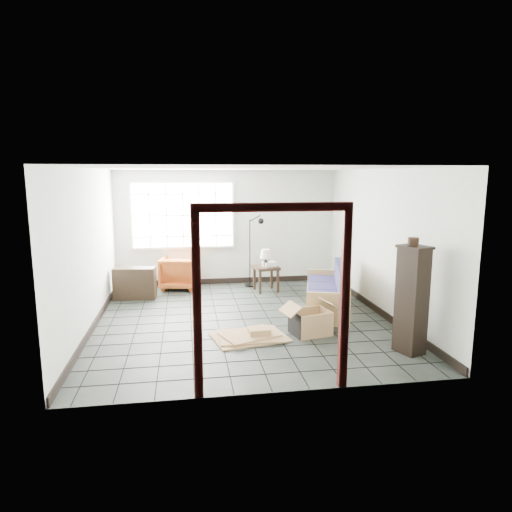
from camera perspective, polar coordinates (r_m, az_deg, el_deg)
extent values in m
plane|color=black|center=(8.05, -1.64, -7.92)|extent=(5.50, 5.50, 0.00)
cube|color=#BAC0B8|center=(10.46, -3.58, 3.56)|extent=(5.00, 0.02, 2.60)
cube|color=#BAC0B8|center=(5.08, 2.21, -3.51)|extent=(5.00, 0.02, 2.60)
cube|color=#BAC0B8|center=(7.84, -20.12, 0.74)|extent=(0.02, 5.50, 2.60)
cube|color=#BAC0B8|center=(8.43, 15.43, 1.62)|extent=(0.02, 5.50, 2.60)
cube|color=white|center=(7.66, -1.74, 10.91)|extent=(5.00, 5.50, 0.02)
cube|color=black|center=(10.65, -3.50, -3.09)|extent=(4.95, 0.03, 0.12)
cube|color=black|center=(8.12, -19.44, -7.92)|extent=(0.03, 5.45, 0.12)
cube|color=black|center=(8.69, 14.92, -6.50)|extent=(0.03, 5.45, 0.12)
cube|color=silver|center=(10.34, -9.12, 5.05)|extent=(2.32, 0.06, 1.52)
cube|color=white|center=(10.30, -9.12, 5.03)|extent=(2.20, 0.02, 1.40)
cube|color=#350D0C|center=(5.11, -7.38, -6.42)|extent=(0.10, 0.08, 2.10)
cube|color=#350D0C|center=(5.42, 11.00, -5.56)|extent=(0.10, 0.08, 2.10)
cube|color=#350D0C|center=(5.00, 2.17, 6.14)|extent=(1.80, 0.08, 0.10)
cube|color=olive|center=(8.64, 8.76, -5.66)|extent=(1.18, 1.93, 0.33)
cube|color=olive|center=(7.71, 9.01, -6.63)|extent=(0.71, 0.25, 0.58)
cube|color=olive|center=(9.50, 8.60, -3.40)|extent=(0.71, 0.25, 0.58)
cube|color=olive|center=(8.57, 11.00, -3.54)|extent=(0.56, 1.76, 0.63)
cube|color=#1B1F45|center=(8.00, 8.81, -5.20)|extent=(0.78, 0.73, 0.14)
cube|color=#1B1F45|center=(7.96, 10.74, -3.72)|extent=(0.28, 0.59, 0.47)
cube|color=#1B1F45|center=(8.58, 8.68, -4.15)|extent=(0.78, 0.73, 0.14)
cube|color=#1B1F45|center=(8.54, 10.48, -2.77)|extent=(0.28, 0.59, 0.47)
cube|color=#1B1F45|center=(9.15, 8.57, -3.23)|extent=(0.78, 0.73, 0.14)
cube|color=#1B1F45|center=(9.12, 10.25, -1.93)|extent=(0.28, 0.59, 0.47)
imported|color=maroon|center=(10.22, -9.53, -1.87)|extent=(0.89, 0.86, 0.79)
cube|color=black|center=(9.82, 1.26, -1.46)|extent=(0.57, 0.57, 0.06)
cube|color=black|center=(9.63, 0.51, -3.34)|extent=(0.06, 0.06, 0.50)
cube|color=black|center=(9.76, 2.75, -3.17)|extent=(0.06, 0.06, 0.50)
cube|color=black|center=(10.01, -0.20, -2.82)|extent=(0.06, 0.06, 0.50)
cube|color=black|center=(10.13, 1.97, -2.67)|extent=(0.06, 0.06, 0.50)
cylinder|color=black|center=(9.76, 1.21, -0.96)|extent=(0.10, 0.10, 0.13)
cylinder|color=black|center=(9.74, 1.21, -0.31)|extent=(0.03, 0.03, 0.09)
cone|color=beige|center=(9.72, 1.21, 0.29)|extent=(0.27, 0.27, 0.19)
cube|color=silver|center=(9.82, 1.71, -1.01)|extent=(0.31, 0.27, 0.09)
cylinder|color=black|center=(9.77, 1.00, -1.07)|extent=(0.03, 0.06, 0.06)
cylinder|color=black|center=(10.40, -0.77, -3.66)|extent=(0.30, 0.30, 0.03)
cylinder|color=black|center=(10.24, -0.78, 0.40)|extent=(0.03, 0.03, 1.49)
cylinder|color=black|center=(10.14, -0.08, 4.75)|extent=(0.25, 0.09, 0.13)
sphere|color=black|center=(10.15, 0.62, 4.38)|extent=(0.16, 0.16, 0.13)
cube|color=black|center=(9.58, -14.92, -3.31)|extent=(0.86, 0.40, 0.65)
cube|color=black|center=(9.58, -14.92, -3.26)|extent=(0.80, 0.35, 0.03)
cube|color=black|center=(6.77, 18.87, -5.30)|extent=(0.40, 0.45, 1.52)
cube|color=black|center=(6.61, 19.25, 1.06)|extent=(0.45, 0.50, 0.04)
cylinder|color=black|center=(6.60, 19.07, 1.72)|extent=(0.19, 0.19, 0.11)
cube|color=#A4874F|center=(7.41, 6.80, -9.53)|extent=(0.64, 0.55, 0.02)
cube|color=black|center=(7.23, 4.85, -8.50)|extent=(0.12, 0.44, 0.38)
cube|color=#A4874F|center=(7.48, 8.74, -7.94)|extent=(0.12, 0.44, 0.38)
cube|color=#A4874F|center=(7.17, 7.66, -8.73)|extent=(0.55, 0.14, 0.38)
cube|color=#A4874F|center=(7.54, 6.03, -7.73)|extent=(0.55, 0.14, 0.38)
cube|color=#A4874F|center=(7.12, 4.31, -6.62)|extent=(0.30, 0.48, 0.16)
cube|color=#A4874F|center=(7.44, 9.31, -5.99)|extent=(0.30, 0.48, 0.16)
cube|color=#A4874F|center=(7.18, -0.81, -10.12)|extent=(1.25, 1.00, 0.02)
cube|color=#A4874F|center=(7.17, -0.81, -9.95)|extent=(0.98, 0.74, 0.02)
cube|color=#A4874F|center=(7.16, -0.81, -9.78)|extent=(0.99, 0.86, 0.02)
cube|color=#A4874F|center=(7.14, 0.37, -9.35)|extent=(0.34, 0.28, 0.09)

